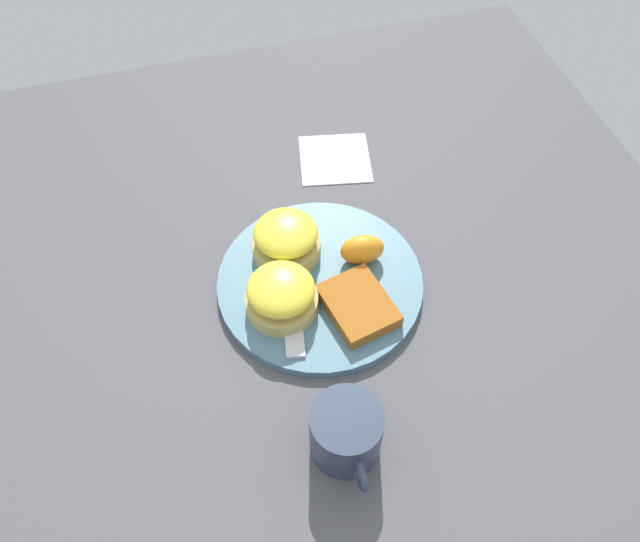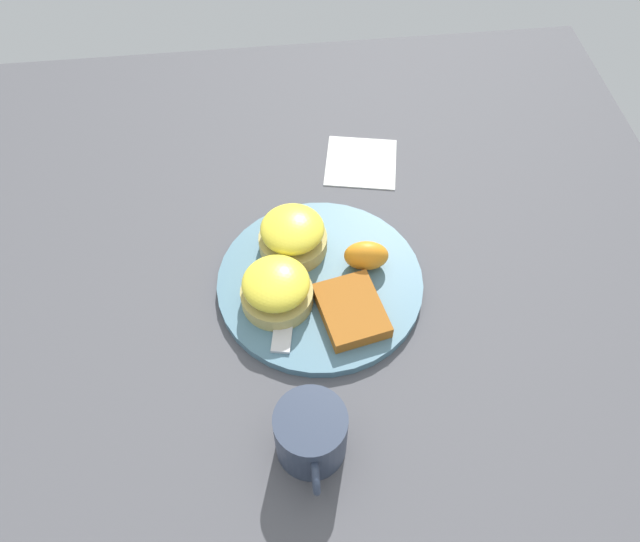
{
  "view_description": "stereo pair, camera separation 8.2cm",
  "coord_description": "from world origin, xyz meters",
  "px_view_note": "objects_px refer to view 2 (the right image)",
  "views": [
    {
      "loc": [
        0.46,
        -0.13,
        0.7
      ],
      "look_at": [
        0.0,
        0.0,
        0.03
      ],
      "focal_mm": 35.0,
      "sensor_mm": 36.0,
      "label": 1
    },
    {
      "loc": [
        0.48,
        -0.05,
        0.7
      ],
      "look_at": [
        0.0,
        0.0,
        0.03
      ],
      "focal_mm": 35.0,
      "sensor_mm": 36.0,
      "label": 2
    }
  ],
  "objects_px": {
    "sandwich_benedict_left": "(293,235)",
    "hashbrown_patty": "(351,310)",
    "sandwich_benedict_right": "(276,289)",
    "orange_wedge": "(366,256)",
    "fork": "(289,285)",
    "cup": "(311,435)"
  },
  "relations": [
    {
      "from": "hashbrown_patty",
      "to": "fork",
      "type": "distance_m",
      "value": 0.09
    },
    {
      "from": "sandwich_benedict_right",
      "to": "hashbrown_patty",
      "type": "relative_size",
      "value": 0.97
    },
    {
      "from": "sandwich_benedict_left",
      "to": "cup",
      "type": "relative_size",
      "value": 0.87
    },
    {
      "from": "orange_wedge",
      "to": "cup",
      "type": "relative_size",
      "value": 0.55
    },
    {
      "from": "cup",
      "to": "hashbrown_patty",
      "type": "bearing_deg",
      "value": 157.3
    },
    {
      "from": "sandwich_benedict_left",
      "to": "hashbrown_patty",
      "type": "bearing_deg",
      "value": 28.93
    },
    {
      "from": "orange_wedge",
      "to": "hashbrown_patty",
      "type": "bearing_deg",
      "value": -21.75
    },
    {
      "from": "sandwich_benedict_left",
      "to": "fork",
      "type": "distance_m",
      "value": 0.07
    },
    {
      "from": "sandwich_benedict_left",
      "to": "sandwich_benedict_right",
      "type": "bearing_deg",
      "value": -18.12
    },
    {
      "from": "hashbrown_patty",
      "to": "cup",
      "type": "bearing_deg",
      "value": -22.7
    },
    {
      "from": "sandwich_benedict_right",
      "to": "fork",
      "type": "bearing_deg",
      "value": 143.04
    },
    {
      "from": "orange_wedge",
      "to": "fork",
      "type": "bearing_deg",
      "value": -78.38
    },
    {
      "from": "sandwich_benedict_right",
      "to": "orange_wedge",
      "type": "distance_m",
      "value": 0.13
    },
    {
      "from": "sandwich_benedict_left",
      "to": "sandwich_benedict_right",
      "type": "relative_size",
      "value": 1.0
    },
    {
      "from": "fork",
      "to": "cup",
      "type": "bearing_deg",
      "value": 1.94
    },
    {
      "from": "orange_wedge",
      "to": "cup",
      "type": "xyz_separation_m",
      "value": [
        0.24,
        -0.1,
        0.0
      ]
    },
    {
      "from": "sandwich_benedict_left",
      "to": "fork",
      "type": "relative_size",
      "value": 0.4
    },
    {
      "from": "hashbrown_patty",
      "to": "orange_wedge",
      "type": "bearing_deg",
      "value": 158.25
    },
    {
      "from": "sandwich_benedict_right",
      "to": "fork",
      "type": "distance_m",
      "value": 0.04
    },
    {
      "from": "hashbrown_patty",
      "to": "fork",
      "type": "xyz_separation_m",
      "value": [
        -0.05,
        -0.08,
        -0.01
      ]
    },
    {
      "from": "orange_wedge",
      "to": "fork",
      "type": "distance_m",
      "value": 0.11
    },
    {
      "from": "sandwich_benedict_right",
      "to": "fork",
      "type": "xyz_separation_m",
      "value": [
        -0.02,
        0.02,
        -0.03
      ]
    }
  ]
}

